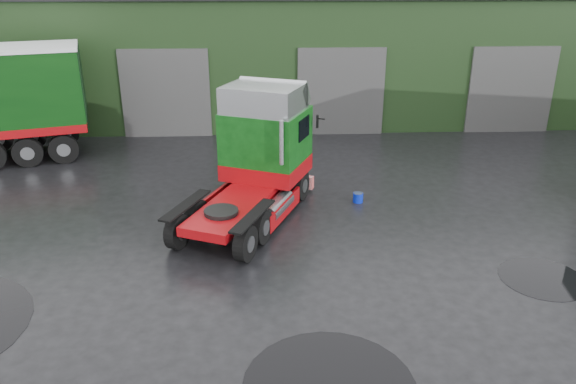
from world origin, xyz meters
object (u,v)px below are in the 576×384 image
at_px(warehouse, 327,47).
at_px(tree_back_b, 422,18).
at_px(wash_bucket, 358,198).
at_px(tree_back_a, 198,5).
at_px(hero_tractor, 243,161).

relative_size(warehouse, tree_back_b, 4.32).
height_order(wash_bucket, tree_back_b, tree_back_b).
relative_size(wash_bucket, tree_back_a, 0.04).
xyz_separation_m(hero_tractor, tree_back_b, (12.25, 25.50, 1.73)).
height_order(hero_tractor, tree_back_b, tree_back_b).
height_order(wash_bucket, tree_back_a, tree_back_a).
height_order(warehouse, wash_bucket, warehouse).
distance_m(tree_back_a, tree_back_b, 16.03).
distance_m(wash_bucket, tree_back_b, 25.85).
height_order(hero_tractor, wash_bucket, hero_tractor).
bearing_deg(tree_back_a, tree_back_b, 0.00).
xyz_separation_m(hero_tractor, tree_back_a, (-3.75, 25.50, 2.73)).
bearing_deg(warehouse, tree_back_a, 128.66).
bearing_deg(warehouse, hero_tractor, -105.33).
bearing_deg(hero_tractor, tree_back_b, 87.52).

